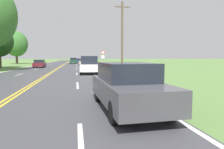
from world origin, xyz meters
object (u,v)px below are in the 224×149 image
Objects in this scene: traffic_sign at (103,55)px; car_white_suv_mid_near at (89,65)px; tree_left_verge at (16,44)px; car_dark_blue_hatchback_horizon at (77,60)px; car_maroon_sedan_mid_far at (40,63)px; car_champagne_sedan_receding at (83,62)px; car_dark_grey_sedan_approaching at (127,85)px; car_dark_green_suv_distant at (73,61)px.

car_white_suv_mid_near is (-2.16, -4.96, -1.05)m from traffic_sign.
car_dark_blue_hatchback_horizon is at bearing 30.82° from tree_left_verge.
tree_left_verge is 22.67m from car_maroon_sedan_mid_far.
car_champagne_sedan_receding is at bearing 96.47° from traffic_sign.
car_white_suv_mid_near is at bearing -1.11° from car_dark_blue_hatchback_horizon.
traffic_sign is 0.71× the size of car_dark_blue_hatchback_horizon.
car_dark_grey_sedan_approaching is 30.76m from car_maroon_sedan_mid_far.
tree_left_verge is 1.80× the size of car_dark_grey_sedan_approaching.
car_white_suv_mid_near is 34.52m from car_dark_green_suv_distant.
tree_left_verge is at bearing -163.33° from car_dark_grey_sedan_approaching.
car_dark_green_suv_distant is at bearing -168.23° from car_champagne_sedan_receding.
car_champagne_sedan_receding is (7.76, 8.07, 0.07)m from car_maroon_sedan_mid_far.
car_white_suv_mid_near is 0.99× the size of car_maroon_sedan_mid_far.
car_dark_green_suv_distant is 1.26× the size of car_dark_blue_hatchback_horizon.
car_white_suv_mid_near is 0.84× the size of car_dark_green_suv_distant.
car_champagne_sedan_receding is at bearing -35.69° from tree_left_verge.
car_white_suv_mid_near is 1.06× the size of car_dark_blue_hatchback_horizon.
traffic_sign is at bearing 7.04° from car_champagne_sedan_receding.
car_dark_grey_sedan_approaching is 59.36m from car_dark_blue_hatchback_horizon.
car_white_suv_mid_near is at bearing 0.25° from car_champagne_sedan_receding.
car_maroon_sedan_mid_far is 1.06× the size of car_dark_blue_hatchback_horizon.
tree_left_verge is at bearing -151.88° from car_white_suv_mid_near.
car_maroon_sedan_mid_far is 0.85× the size of car_dark_green_suv_distant.
tree_left_verge is 15.30m from car_dark_green_suv_distant.
car_white_suv_mid_near is 22.90m from car_champagne_sedan_receding.
car_white_suv_mid_near is 16.69m from car_maroon_sedan_mid_far.
car_white_suv_mid_near reaches higher than car_maroon_sedan_mid_far.
car_white_suv_mid_near is 0.83× the size of car_champagne_sedan_receding.
car_maroon_sedan_mid_far is (-9.79, 9.88, -1.34)m from traffic_sign.
car_dark_blue_hatchback_horizon is (-3.19, 39.52, -1.29)m from traffic_sign.
car_white_suv_mid_near is at bearing 179.10° from car_dark_grey_sedan_approaching.
car_maroon_sedan_mid_far is at bearing 134.75° from traffic_sign.
car_champagne_sedan_receding is at bearing 8.82° from car_dark_green_suv_distant.
car_dark_blue_hatchback_horizon is at bearing -13.04° from car_maroon_sedan_mid_far.
car_dark_grey_sedan_approaching is at bearing -95.19° from traffic_sign.
tree_left_verge is at bearing 23.92° from car_maroon_sedan_mid_far.
traffic_sign is at bearing -57.79° from tree_left_verge.
car_champagne_sedan_receding is 1.01× the size of car_dark_green_suv_distant.
car_champagne_sedan_receding is at bearing -44.36° from car_maroon_sedan_mid_far.
traffic_sign reaches higher than car_dark_green_suv_distant.
car_dark_green_suv_distant is at bearing -8.87° from car_dark_blue_hatchback_horizon.
car_maroon_sedan_mid_far is at bearing -65.60° from tree_left_verge.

